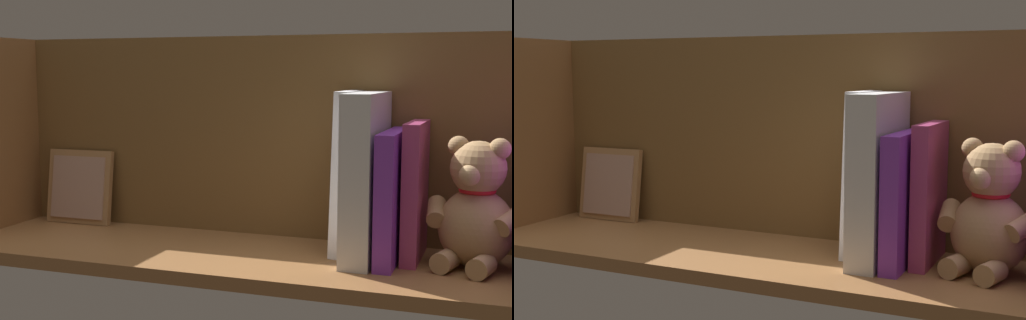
% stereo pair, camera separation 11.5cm
% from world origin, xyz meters
% --- Properties ---
extents(ground_plane, '(1.10, 0.30, 0.02)m').
position_xyz_m(ground_plane, '(0.00, 0.00, -0.01)').
color(ground_plane, brown).
extents(shelf_back_panel, '(1.10, 0.02, 0.36)m').
position_xyz_m(shelf_back_panel, '(0.00, -0.13, 0.18)').
color(shelf_back_panel, brown).
rests_on(shelf_back_panel, ground_plane).
extents(teddy_bear, '(0.16, 0.15, 0.20)m').
position_xyz_m(teddy_bear, '(-0.35, -0.02, 0.09)').
color(teddy_bear, tan).
rests_on(teddy_bear, ground_plane).
extents(book_3, '(0.03, 0.14, 0.22)m').
position_xyz_m(book_3, '(-0.25, -0.05, 0.11)').
color(book_3, '#B23F72').
rests_on(book_3, ground_plane).
extents(book_4, '(0.03, 0.18, 0.21)m').
position_xyz_m(book_4, '(-0.22, -0.03, 0.10)').
color(book_4, purple).
rests_on(book_4, ground_plane).
extents(dictionary_thick_white, '(0.05, 0.19, 0.27)m').
position_xyz_m(dictionary_thick_white, '(-0.18, -0.02, 0.13)').
color(dictionary_thick_white, silver).
rests_on(dictionary_thick_white, ground_plane).
extents(book_5, '(0.03, 0.12, 0.27)m').
position_xyz_m(book_5, '(-0.14, -0.06, 0.13)').
color(book_5, silver).
rests_on(book_5, ground_plane).
extents(picture_frame_leaning, '(0.14, 0.03, 0.15)m').
position_xyz_m(picture_frame_leaning, '(0.41, -0.10, 0.07)').
color(picture_frame_leaning, '#A87A4C').
rests_on(picture_frame_leaning, ground_plane).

